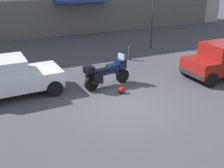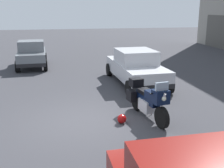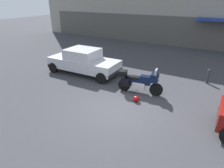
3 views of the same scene
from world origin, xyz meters
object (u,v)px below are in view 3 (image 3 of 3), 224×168
Objects in this scene: motorcycle at (139,82)px; bollard_curbside at (208,76)px; car_sedan_far at (84,61)px; helmet at (136,99)px.

bollard_curbside is (2.81, 3.10, -0.18)m from motorcycle.
bollard_curbside is at bearing -163.68° from car_sedan_far.
motorcycle is 2.74× the size of bollard_curbside.
motorcycle is 1.07m from helmet.
motorcycle is at bearing -132.27° from bollard_curbside.
bollard_curbside is (2.54, 4.01, 0.30)m from helmet.
helmet is at bearing 156.76° from car_sedan_far.
bollard_curbside is (6.94, 2.30, -0.35)m from car_sedan_far.
bollard_curbside is at bearing 38.20° from motorcycle.
helmet is 0.06× the size of car_sedan_far.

